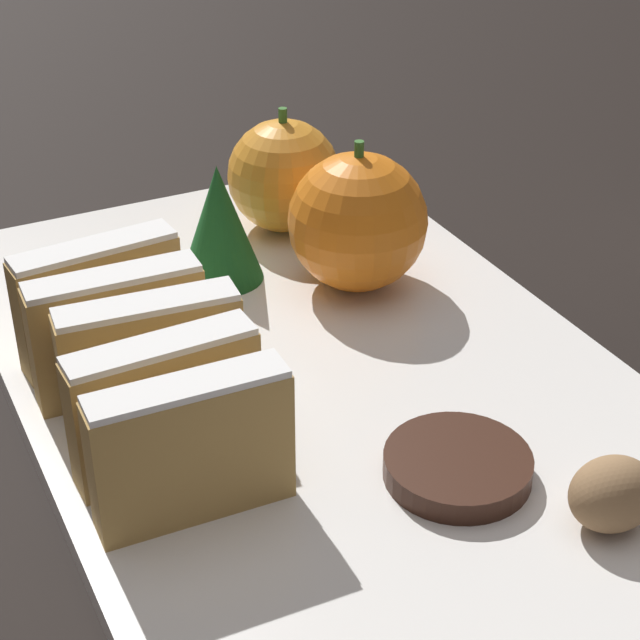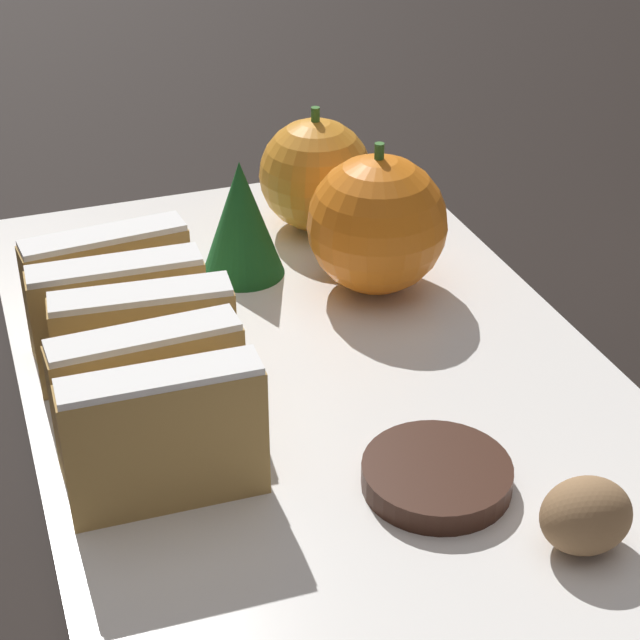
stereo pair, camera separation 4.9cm
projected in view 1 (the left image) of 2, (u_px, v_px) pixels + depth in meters
ground_plane at (320, 394)px, 0.52m from camera, size 6.00×6.00×0.00m
serving_platter at (320, 384)px, 0.51m from camera, size 0.27×0.45×0.01m
stollen_slice_front at (192, 449)px, 0.41m from camera, size 0.08×0.02×0.06m
stollen_slice_second at (165, 406)px, 0.43m from camera, size 0.08×0.02×0.06m
stollen_slice_third at (153, 364)px, 0.46m from camera, size 0.08×0.03×0.06m
stollen_slice_fourth at (118, 333)px, 0.48m from camera, size 0.08×0.02×0.06m
stollen_slice_fifth at (99, 302)px, 0.51m from camera, size 0.08×0.03×0.06m
orange_near at (284, 176)px, 0.63m from camera, size 0.07×0.07×0.07m
orange_far at (358, 222)px, 0.57m from camera, size 0.07×0.07×0.08m
walnut at (613, 494)px, 0.41m from camera, size 0.04×0.03×0.03m
chocolate_cookie at (458, 466)px, 0.44m from camera, size 0.06×0.06×0.01m
evergreen_sprig at (219, 223)px, 0.57m from camera, size 0.05×0.05×0.07m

